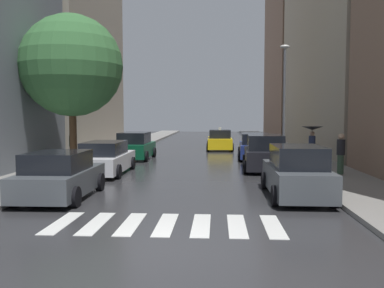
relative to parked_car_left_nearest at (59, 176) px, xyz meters
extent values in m
cube|color=#2D2D30|center=(3.96, 18.98, -0.76)|extent=(28.00, 72.00, 0.04)
cube|color=gray|center=(-2.54, 18.98, -0.67)|extent=(3.00, 72.00, 0.15)
cube|color=gray|center=(10.46, 18.98, -0.67)|extent=(3.00, 72.00, 0.15)
cube|color=silver|center=(1.26, -3.06, -0.74)|extent=(0.45, 2.20, 0.01)
cube|color=silver|center=(2.16, -3.06, -0.74)|extent=(0.45, 2.20, 0.01)
cube|color=silver|center=(3.06, -3.06, -0.74)|extent=(0.45, 2.20, 0.01)
cube|color=silver|center=(3.96, -3.06, -0.74)|extent=(0.45, 2.20, 0.01)
cube|color=silver|center=(4.86, -3.06, -0.74)|extent=(0.45, 2.20, 0.01)
cube|color=silver|center=(5.76, -3.06, -0.74)|extent=(0.45, 2.20, 0.01)
cube|color=silver|center=(6.66, -3.06, -0.74)|extent=(0.45, 2.20, 0.01)
cube|color=#9E9384|center=(-7.04, 19.52, 9.06)|extent=(6.00, 14.59, 19.60)
cube|color=#B2A38C|center=(14.96, 18.83, 9.89)|extent=(6.00, 20.09, 21.27)
cube|color=#8C6B56|center=(14.96, 37.95, 10.94)|extent=(6.00, 16.14, 23.37)
cube|color=#474C51|center=(0.00, 0.06, -0.18)|extent=(1.98, 4.18, 0.77)
cube|color=black|center=(0.00, -0.15, 0.52)|extent=(1.73, 2.31, 0.63)
cylinder|color=black|center=(-0.98, 1.41, -0.42)|extent=(0.23, 0.64, 0.64)
cylinder|color=black|center=(0.95, 1.44, -0.42)|extent=(0.23, 0.64, 0.64)
cylinder|color=black|center=(-0.95, -1.33, -0.42)|extent=(0.23, 0.64, 0.64)
cylinder|color=black|center=(0.98, -1.30, -0.42)|extent=(0.23, 0.64, 0.64)
cube|color=silver|center=(-0.01, 5.73, -0.19)|extent=(1.94, 4.81, 0.75)
cube|color=black|center=(-0.01, 5.49, 0.49)|extent=(1.69, 2.65, 0.62)
cylinder|color=black|center=(-0.97, 7.30, -0.42)|extent=(0.23, 0.64, 0.64)
cylinder|color=black|center=(0.92, 7.32, -0.42)|extent=(0.23, 0.64, 0.64)
cylinder|color=black|center=(-0.94, 4.14, -0.42)|extent=(0.23, 0.64, 0.64)
cylinder|color=black|center=(0.95, 4.16, -0.42)|extent=(0.23, 0.64, 0.64)
cube|color=#0C4C2D|center=(0.11, 12.05, -0.15)|extent=(2.01, 4.05, 0.84)
cube|color=black|center=(0.10, 11.85, 0.61)|extent=(1.74, 2.24, 0.69)
cylinder|color=black|center=(-0.82, 13.39, -0.42)|extent=(0.23, 0.64, 0.64)
cylinder|color=black|center=(1.09, 13.35, -0.42)|extent=(0.23, 0.64, 0.64)
cylinder|color=black|center=(-0.88, 10.75, -0.42)|extent=(0.23, 0.64, 0.64)
cylinder|color=black|center=(1.03, 10.70, -0.42)|extent=(0.23, 0.64, 0.64)
cube|color=#474C51|center=(7.94, 0.70, -0.13)|extent=(1.79, 4.41, 0.87)
cube|color=black|center=(7.94, 0.48, 0.66)|extent=(1.57, 2.43, 0.71)
cylinder|color=black|center=(7.06, 2.15, -0.42)|extent=(0.22, 0.64, 0.64)
cylinder|color=black|center=(8.83, 2.15, -0.42)|extent=(0.22, 0.64, 0.64)
cylinder|color=black|center=(7.05, -0.75, -0.42)|extent=(0.22, 0.64, 0.64)
cylinder|color=black|center=(8.83, -0.76, -0.42)|extent=(0.22, 0.64, 0.64)
cube|color=black|center=(7.67, 7.44, -0.12)|extent=(2.14, 4.43, 0.89)
cube|color=black|center=(7.66, 7.22, 0.69)|extent=(1.82, 2.47, 0.73)
cylinder|color=black|center=(6.76, 8.92, -0.42)|extent=(0.25, 0.65, 0.64)
cylinder|color=black|center=(8.70, 8.83, -0.42)|extent=(0.25, 0.65, 0.64)
cylinder|color=black|center=(6.63, 6.05, -0.42)|extent=(0.25, 0.65, 0.64)
cylinder|color=black|center=(8.57, 5.96, -0.42)|extent=(0.25, 0.65, 0.64)
cube|color=navy|center=(7.67, 12.81, -0.17)|extent=(2.11, 4.84, 0.80)
cube|color=black|center=(7.66, 12.57, 0.56)|extent=(1.79, 2.69, 0.65)
cylinder|color=black|center=(6.79, 14.42, -0.42)|extent=(0.25, 0.65, 0.64)
cylinder|color=black|center=(8.69, 14.34, -0.42)|extent=(0.25, 0.65, 0.64)
cylinder|color=black|center=(6.65, 11.28, -0.42)|extent=(0.25, 0.65, 0.64)
cylinder|color=black|center=(8.55, 11.20, -0.42)|extent=(0.25, 0.65, 0.64)
cube|color=yellow|center=(5.47, 19.19, -0.17)|extent=(1.90, 4.42, 0.80)
cube|color=black|center=(5.48, 18.97, 0.56)|extent=(1.65, 2.44, 0.65)
cube|color=#F2EDCC|center=(5.48, 18.97, 0.97)|extent=(0.20, 0.36, 0.18)
cylinder|color=black|center=(4.53, 20.63, -0.42)|extent=(0.23, 0.64, 0.64)
cylinder|color=black|center=(6.38, 20.65, -0.42)|extent=(0.23, 0.64, 0.64)
cylinder|color=black|center=(4.56, 17.72, -0.42)|extent=(0.23, 0.64, 0.64)
cylinder|color=black|center=(6.41, 17.74, -0.42)|extent=(0.23, 0.64, 0.64)
cylinder|color=navy|center=(10.50, 9.56, -0.18)|extent=(0.28, 0.28, 0.83)
cylinder|color=navy|center=(10.50, 9.56, 0.56)|extent=(0.36, 0.36, 0.65)
sphere|color=tan|center=(10.50, 9.56, 1.02)|extent=(0.26, 0.26, 0.26)
cone|color=black|center=(10.50, 9.56, 1.31)|extent=(1.15, 1.15, 0.20)
cylinder|color=#333338|center=(10.50, 9.56, 0.94)|extent=(0.02, 0.02, 0.75)
cylinder|color=#38513D|center=(10.76, 5.22, -0.16)|extent=(0.28, 0.28, 0.86)
cylinder|color=black|center=(10.76, 5.22, 0.61)|extent=(0.36, 0.36, 0.68)
sphere|color=tan|center=(10.76, 5.22, 1.09)|extent=(0.27, 0.27, 0.27)
cylinder|color=brown|center=(-3.28, 10.24, -0.20)|extent=(0.28, 0.28, 0.79)
cylinder|color=#38513D|center=(-3.28, 10.24, 0.51)|extent=(0.36, 0.36, 0.63)
sphere|color=tan|center=(-3.28, 10.24, 0.95)|extent=(0.25, 0.25, 0.25)
cylinder|color=#513823|center=(-1.96, 6.78, 0.88)|extent=(0.36, 0.36, 2.93)
sphere|color=#366837|center=(-1.96, 6.78, 4.48)|extent=(5.03, 5.03, 5.03)
cylinder|color=#595B60|center=(9.51, 13.12, 2.80)|extent=(0.16, 0.16, 6.79)
ellipsoid|color=beige|center=(9.51, 13.12, 6.35)|extent=(0.60, 0.28, 0.24)
camera|label=1|loc=(5.25, -13.14, 2.05)|focal=37.98mm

